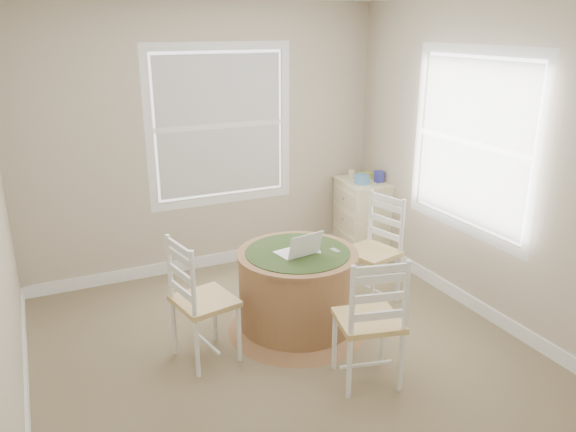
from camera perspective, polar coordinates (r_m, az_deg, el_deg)
room at (r=4.10m, az=0.59°, el=3.61°), size 3.64×3.64×2.64m
round_table at (r=4.55m, az=0.97°, el=-7.27°), size 1.14×1.14×0.69m
chair_left at (r=4.18m, az=-8.46°, el=-8.48°), size 0.48×0.49×0.95m
chair_near at (r=3.92m, az=8.18°, el=-10.39°), size 0.50×0.48×0.95m
chair_right at (r=5.02m, az=8.46°, el=-3.62°), size 0.49×0.51×0.95m
laptop at (r=4.37m, az=1.05°, el=-3.54°), size 0.34×0.31×0.21m
mouse at (r=4.42m, az=2.99°, el=-3.62°), size 0.06×0.09×0.03m
phone at (r=4.46m, az=4.81°, el=-3.55°), size 0.06×0.09×0.02m
keys at (r=4.56m, az=2.77°, el=-2.90°), size 0.07×0.06×0.02m
corner_chest at (r=6.14m, az=7.45°, el=-0.02°), size 0.50×0.64×0.80m
tissue_box at (r=5.88m, az=7.52°, el=3.71°), size 0.13×0.13×0.10m
box_yellow at (r=6.12m, az=7.89°, el=4.11°), size 0.16×0.11×0.06m
box_blue at (r=5.98m, az=9.30°, el=3.97°), size 0.09×0.09×0.12m
cup_cream at (r=6.10m, az=6.44°, el=4.25°), size 0.07×0.07×0.09m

